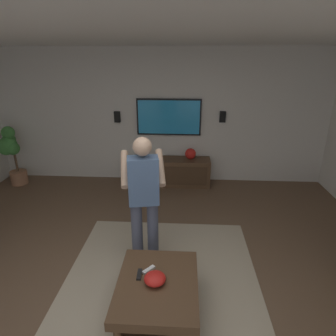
# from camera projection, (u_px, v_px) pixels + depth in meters

# --- Properties ---
(ground_plane) EXTENTS (8.16, 8.16, 0.00)m
(ground_plane) POSITION_uv_depth(u_px,v_px,m) (134.00, 300.00, 3.17)
(ground_plane) COLOR brown
(wall_back_tv) EXTENTS (0.10, 6.92, 2.68)m
(wall_back_tv) POSITION_uv_depth(u_px,v_px,m) (160.00, 117.00, 5.91)
(wall_back_tv) COLOR silver
(wall_back_tv) RESTS_ON ground
(ceiling_slab) EXTENTS (7.00, 6.92, 0.10)m
(ceiling_slab) POSITION_uv_depth(u_px,v_px,m) (119.00, 22.00, 2.19)
(ceiling_slab) COLOR white
(area_rug) EXTENTS (3.04, 2.28, 0.01)m
(area_rug) POSITION_uv_depth(u_px,v_px,m) (159.00, 297.00, 3.19)
(area_rug) COLOR tan
(area_rug) RESTS_ON ground
(coffee_table) EXTENTS (1.00, 0.80, 0.40)m
(coffee_table) POSITION_uv_depth(u_px,v_px,m) (157.00, 290.00, 2.90)
(coffee_table) COLOR #513823
(coffee_table) RESTS_ON ground
(media_console) EXTENTS (0.45, 1.70, 0.55)m
(media_console) POSITION_uv_depth(u_px,v_px,m) (168.00, 172.00, 5.96)
(media_console) COLOR #513823
(media_console) RESTS_ON ground
(tv) EXTENTS (0.05, 1.29, 0.73)m
(tv) POSITION_uv_depth(u_px,v_px,m) (169.00, 117.00, 5.80)
(tv) COLOR black
(person_standing) EXTENTS (0.60, 0.61, 1.64)m
(person_standing) POSITION_uv_depth(u_px,v_px,m) (144.00, 194.00, 3.51)
(person_standing) COLOR #4C5166
(person_standing) RESTS_ON ground
(potted_plant_tall) EXTENTS (0.42, 0.42, 1.23)m
(potted_plant_tall) POSITION_uv_depth(u_px,v_px,m) (11.00, 151.00, 5.77)
(potted_plant_tall) COLOR #9E6B4C
(potted_plant_tall) RESTS_ON ground
(bowl) EXTENTS (0.22, 0.22, 0.10)m
(bowl) POSITION_uv_depth(u_px,v_px,m) (155.00, 279.00, 2.84)
(bowl) COLOR red
(bowl) RESTS_ON coffee_table
(remote_white) EXTENTS (0.14, 0.13, 0.02)m
(remote_white) POSITION_uv_depth(u_px,v_px,m) (149.00, 269.00, 3.01)
(remote_white) COLOR white
(remote_white) RESTS_ON coffee_table
(remote_black) EXTENTS (0.15, 0.05, 0.02)m
(remote_black) POSITION_uv_depth(u_px,v_px,m) (139.00, 274.00, 2.94)
(remote_black) COLOR black
(remote_black) RESTS_ON coffee_table
(vase_round) EXTENTS (0.22, 0.22, 0.22)m
(vase_round) POSITION_uv_depth(u_px,v_px,m) (190.00, 154.00, 5.83)
(vase_round) COLOR red
(vase_round) RESTS_ON media_console
(wall_speaker_left) EXTENTS (0.06, 0.12, 0.22)m
(wall_speaker_left) POSITION_uv_depth(u_px,v_px,m) (223.00, 117.00, 5.75)
(wall_speaker_left) COLOR black
(wall_speaker_right) EXTENTS (0.06, 0.12, 0.22)m
(wall_speaker_right) POSITION_uv_depth(u_px,v_px,m) (117.00, 117.00, 5.88)
(wall_speaker_right) COLOR black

